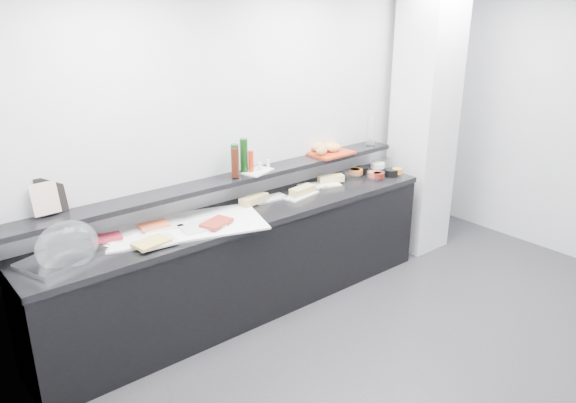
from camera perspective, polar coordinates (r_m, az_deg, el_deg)
ground at (r=4.43m, az=17.35°, el=-16.10°), size 5.00×5.00×0.00m
back_wall at (r=5.07m, az=-0.02°, el=6.51°), size 5.00×0.02×2.70m
column at (r=5.90m, az=13.66°, el=7.92°), size 0.50×0.50×2.70m
buffet_cabinet at (r=4.77m, az=-4.26°, el=-6.35°), size 3.60×0.60×0.85m
counter_top at (r=4.58m, az=-4.40°, el=-1.31°), size 3.62×0.62×0.05m
wall_shelf at (r=4.63m, az=-5.74°, el=2.24°), size 3.60×0.25×0.04m
cloche_base at (r=4.02m, az=-21.99°, el=-5.38°), size 0.59×0.49×0.04m
cloche_dome at (r=3.93m, az=-21.52°, el=-4.24°), size 0.43×0.30×0.34m
linen_runner at (r=4.33m, az=-10.57°, el=-2.47°), size 1.33×0.91×0.01m
platter_meat_a at (r=4.26m, az=-16.82°, el=-3.24°), size 0.32×0.25×0.01m
food_meat_a at (r=4.18m, az=-17.99°, el=-3.52°), size 0.23×0.17×0.02m
platter_salmon at (r=4.35m, az=-12.68°, el=-2.35°), size 0.33×0.26×0.01m
food_salmon at (r=4.31m, az=-13.49°, el=-2.34°), size 0.23×0.16×0.02m
platter_cheese at (r=4.05m, az=-13.25°, el=-4.10°), size 0.30×0.21×0.01m
food_cheese at (r=4.02m, az=-13.70°, el=-4.08°), size 0.27×0.20×0.02m
platter_meat_b at (r=4.28m, az=-8.77°, el=-2.47°), size 0.34×0.24×0.01m
food_meat_b at (r=4.27m, az=-7.27°, el=-2.13°), size 0.27×0.22×0.02m
sandwich_plate_left at (r=4.83m, az=-1.92°, el=0.32°), size 0.32×0.16×0.01m
sandwich_food_left at (r=4.71m, az=-3.49°, el=0.23°), size 0.28×0.15×0.06m
tongs_left at (r=4.72m, az=-2.45°, el=-0.04°), size 0.15×0.06×0.01m
sandwich_plate_mid at (r=4.91m, az=1.31°, el=0.65°), size 0.36×0.21×0.01m
sandwich_food_mid at (r=4.92m, az=1.48°, el=1.16°), size 0.26×0.13×0.06m
tongs_mid at (r=4.80m, az=0.62°, el=0.33°), size 0.16×0.02×0.01m
sandwich_plate_right at (r=5.18m, az=3.20°, el=1.66°), size 0.41×0.27×0.01m
sandwich_food_right at (r=5.25m, az=4.38°, el=2.35°), size 0.26×0.18×0.06m
tongs_right at (r=5.06m, az=3.42°, el=1.34°), size 0.16×0.03×0.01m
bowl_glass_fruit at (r=5.42m, az=6.50°, el=2.74°), size 0.21×0.21×0.07m
fill_glass_fruit at (r=5.47m, az=6.94°, el=3.03°), size 0.15×0.15×0.05m
bowl_black_jam at (r=5.56m, az=7.54°, el=3.15°), size 0.15×0.15×0.07m
fill_black_jam at (r=5.47m, az=6.82°, el=3.04°), size 0.11×0.11×0.05m
bowl_glass_cream at (r=5.77m, az=9.35°, el=3.68°), size 0.18×0.18×0.07m
fill_glass_cream at (r=5.71m, az=9.08°, el=3.66°), size 0.14×0.14×0.05m
bowl_red_jam at (r=5.42m, az=8.89°, el=2.63°), size 0.14×0.14×0.07m
fill_red_jam at (r=5.39m, az=9.17°, el=2.63°), size 0.12×0.12×0.05m
bowl_glass_salmon at (r=5.42m, az=8.90°, el=2.62°), size 0.22×0.22×0.07m
fill_glass_salmon at (r=5.41m, az=8.81°, el=2.73°), size 0.15×0.15×0.05m
bowl_black_fruit at (r=5.53m, az=10.45°, el=2.90°), size 0.17×0.17×0.07m
fill_black_fruit at (r=5.56m, az=11.03°, el=3.06°), size 0.11×0.11×0.05m
framed_print at (r=4.13m, az=-22.92°, el=0.60°), size 0.20×0.09×0.26m
print_art at (r=4.08m, az=-23.45°, el=0.27°), size 0.18×0.06×0.22m
condiment_tray at (r=4.75m, az=-3.10°, el=3.08°), size 0.31×0.24×0.01m
bottle_green_a at (r=4.61m, az=-5.40°, el=4.24°), size 0.07×0.07×0.26m
bottle_brown at (r=4.56m, az=-5.41°, el=3.93°), size 0.08×0.08×0.24m
bottle_green_b at (r=4.69m, az=-4.50°, el=4.71°), size 0.09×0.09×0.28m
bottle_hot at (r=4.70m, az=-3.79°, el=4.11°), size 0.05×0.05×0.18m
shaker_salt at (r=4.75m, az=-2.86°, el=3.60°), size 0.04×0.04×0.07m
shaker_pepper at (r=4.82m, az=-2.03°, el=3.89°), size 0.04×0.04×0.07m
bread_tray at (r=5.29m, az=4.42°, el=4.91°), size 0.40×0.29×0.02m
bread_roll_nw at (r=5.30m, az=3.13°, el=5.53°), size 0.16×0.12×0.08m
bread_roll_n at (r=5.34m, az=4.26°, el=5.63°), size 0.17×0.12×0.08m
bread_roll_ne at (r=5.41m, az=4.47°, el=5.83°), size 0.16×0.11×0.08m
bread_roll_sw at (r=5.17m, az=3.44°, el=5.15°), size 0.13×0.08×0.08m
bread_roll_midw at (r=5.22m, az=3.47°, el=5.30°), size 0.15×0.12×0.08m
bread_roll_mide at (r=5.29m, az=4.63°, el=5.48°), size 0.17×0.13×0.08m
carafe at (r=5.60m, az=8.41°, el=7.10°), size 0.11×0.11×0.30m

